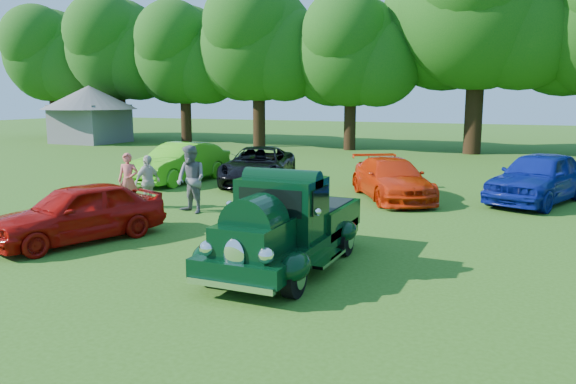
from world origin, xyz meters
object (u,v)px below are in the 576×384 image
at_px(back_car_orange, 392,179).
at_px(back_car_black, 258,166).
at_px(spectator_white, 148,182).
at_px(back_car_blue, 539,177).
at_px(hero_pickup, 287,228).
at_px(spectator_pink, 128,181).
at_px(gazebo, 90,108).
at_px(spectator_grey, 191,179).
at_px(back_car_lime, 180,163).
at_px(red_convertible, 78,212).

bearing_deg(back_car_orange, back_car_black, 137.72).
bearing_deg(spectator_white, back_car_blue, -52.30).
relative_size(hero_pickup, back_car_orange, 1.01).
relative_size(spectator_pink, gazebo, 0.25).
bearing_deg(gazebo, spectator_grey, -41.63).
bearing_deg(spectator_white, back_car_lime, 33.61).
xyz_separation_m(spectator_white, gazebo, (-18.04, 17.31, 1.64)).
xyz_separation_m(back_car_black, back_car_blue, (9.35, 0.10, 0.10)).
height_order(spectator_pink, spectator_white, spectator_pink).
distance_m(red_convertible, spectator_white, 3.75).
xyz_separation_m(back_car_lime, back_car_blue, (12.23, 0.85, 0.04)).
distance_m(back_car_lime, gazebo, 20.55).
xyz_separation_m(back_car_orange, spectator_grey, (-4.55, -4.31, 0.30)).
relative_size(hero_pickup, spectator_white, 2.87).
xyz_separation_m(red_convertible, back_car_orange, (5.14, 7.91, -0.02)).
distance_m(hero_pickup, gazebo, 31.77).
bearing_deg(spectator_pink, back_car_blue, 4.24).
distance_m(hero_pickup, spectator_grey, 5.62).
bearing_deg(spectator_grey, gazebo, 157.39).
distance_m(back_car_black, spectator_grey, 5.39).
xyz_separation_m(back_car_blue, gazebo, (-28.26, 11.91, 1.63)).
height_order(back_car_orange, spectator_white, spectator_white).
height_order(back_car_black, spectator_pink, spectator_pink).
relative_size(back_car_blue, gazebo, 0.71).
height_order(back_car_blue, spectator_white, back_car_blue).
height_order(red_convertible, gazebo, gazebo).
bearing_deg(gazebo, back_car_blue, -22.85).
relative_size(back_car_black, back_car_orange, 1.12).
bearing_deg(back_car_black, back_car_lime, 178.74).
bearing_deg(back_car_blue, spectator_white, -130.70).
bearing_deg(spectator_white, back_car_black, 0.48).
xyz_separation_m(spectator_pink, gazebo, (-17.48, 17.47, 1.61)).
distance_m(red_convertible, back_car_lime, 8.69).
xyz_separation_m(spectator_pink, spectator_grey, (2.04, 0.12, 0.14)).
bearing_deg(back_car_lime, spectator_grey, -47.82).
bearing_deg(spectator_white, spectator_grey, -81.67).
xyz_separation_m(back_car_blue, spectator_white, (-10.22, -5.40, -0.00)).
relative_size(back_car_orange, spectator_grey, 2.33).
height_order(red_convertible, back_car_lime, back_car_lime).
relative_size(back_car_black, gazebo, 0.76).
bearing_deg(spectator_pink, spectator_white, -7.10).
bearing_deg(spectator_pink, back_car_lime, 84.05).
bearing_deg(back_car_blue, spectator_grey, -126.64).
height_order(back_car_black, spectator_white, spectator_white).
height_order(hero_pickup, back_car_black, hero_pickup).
bearing_deg(spectator_pink, gazebo, 111.96).
relative_size(back_car_blue, spectator_pink, 2.85).
xyz_separation_m(back_car_lime, spectator_white, (2.01, -4.55, 0.04)).
height_order(back_car_lime, back_car_black, back_car_lime).
bearing_deg(red_convertible, spectator_white, 124.17).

